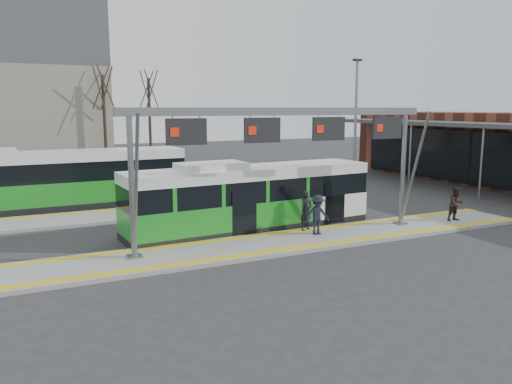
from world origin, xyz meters
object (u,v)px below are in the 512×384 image
(hero_bus, at_px, (250,198))
(passenger_b, at_px, (456,204))
(gantry, at_px, (289,135))
(passenger_c, at_px, (317,215))
(passenger_a, at_px, (306,211))

(hero_bus, height_order, passenger_b, hero_bus)
(gantry, relative_size, passenger_c, 7.85)
(hero_bus, height_order, passenger_a, hero_bus)
(passenger_a, height_order, passenger_b, passenger_a)
(hero_bus, distance_m, passenger_c, 3.19)
(passenger_a, xyz_separation_m, passenger_b, (7.25, -1.40, -0.07))
(gantry, bearing_deg, passenger_b, -3.68)
(passenger_a, bearing_deg, passenger_c, -101.68)
(passenger_a, distance_m, passenger_c, 0.83)
(passenger_c, bearing_deg, gantry, -177.04)
(gantry, height_order, hero_bus, gantry)
(passenger_b, height_order, passenger_c, passenger_c)
(gantry, distance_m, passenger_b, 9.24)
(hero_bus, xyz_separation_m, passenger_b, (9.12, -3.08, -0.47))
(hero_bus, relative_size, passenger_c, 6.85)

